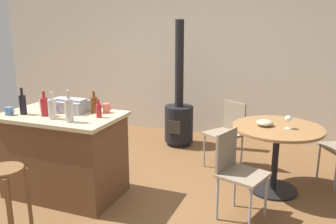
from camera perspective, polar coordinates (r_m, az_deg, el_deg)
name	(u,v)px	position (r m, az deg, el deg)	size (l,w,h in m)	color
ground_plane	(134,203)	(3.88, -5.57, -14.42)	(8.80, 8.80, 0.00)	brown
back_wall	(204,54)	(5.93, 5.79, 9.29)	(8.00, 0.10, 2.70)	beige
kitchen_island	(64,154)	(4.03, -16.48, -6.61)	(1.27, 0.77, 0.92)	brown
wooden_stool	(7,188)	(3.42, -24.63, -11.14)	(0.31, 0.31, 0.65)	brown
dining_table	(276,142)	(4.07, 17.16, -4.68)	(0.98, 0.98, 0.76)	black
folding_chair_far	(228,130)	(4.63, 9.62, -2.81)	(0.55, 0.55, 0.87)	#7F705B
folding_chair_left	(237,168)	(3.47, 11.06, -8.94)	(0.50, 0.50, 0.86)	#7F705B
wood_stove	(179,116)	(5.43, 1.78, -0.60)	(0.44, 0.45, 1.90)	black
toolbox	(70,106)	(3.95, -15.59, 1.01)	(0.38, 0.24, 0.15)	gray
bottle_0	(99,110)	(3.65, -11.14, 0.26)	(0.06, 0.06, 0.19)	maroon
bottle_1	(43,105)	(4.07, -19.63, 1.07)	(0.07, 0.07, 0.18)	#B7B2AD
bottle_2	(23,104)	(4.00, -22.45, 1.19)	(0.07, 0.07, 0.28)	black
bottle_3	(45,106)	(3.85, -19.35, 0.86)	(0.08, 0.08, 0.26)	maroon
bottle_4	(69,110)	(3.53, -15.73, 0.34)	(0.08, 0.08, 0.31)	#B7B2AD
bottle_5	(52,108)	(3.70, -18.24, 0.54)	(0.08, 0.08, 0.28)	#B7B2AD
bottle_6	(94,104)	(3.84, -11.85, 1.20)	(0.07, 0.07, 0.24)	#603314
cup_0	(46,105)	(4.19, -19.15, 1.14)	(0.12, 0.08, 0.09)	white
cup_1	(106,108)	(3.84, -9.94, 0.63)	(0.11, 0.07, 0.10)	#DB6651
cup_2	(9,111)	(4.04, -24.34, 0.15)	(0.12, 0.08, 0.08)	#4C7099
wine_glass	(288,119)	(3.95, 18.89, -1.09)	(0.07, 0.07, 0.14)	silver
serving_bowl	(265,123)	(4.00, 15.37, -1.68)	(0.18, 0.18, 0.07)	tan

